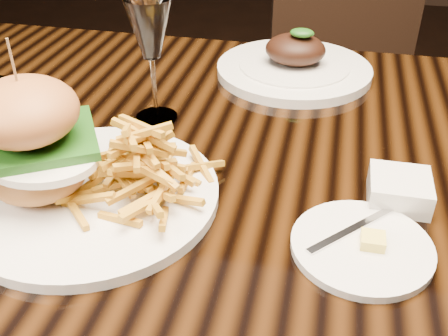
% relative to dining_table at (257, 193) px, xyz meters
% --- Properties ---
extents(dining_table, '(1.60, 0.90, 0.75)m').
position_rel_dining_table_xyz_m(dining_table, '(0.00, 0.00, 0.00)').
color(dining_table, black).
rests_on(dining_table, ground).
extents(burger_plate, '(0.33, 0.33, 0.22)m').
position_rel_dining_table_xyz_m(burger_plate, '(-0.20, -0.16, 0.14)').
color(burger_plate, white).
rests_on(burger_plate, dining_table).
extents(side_saucer, '(0.16, 0.16, 0.02)m').
position_rel_dining_table_xyz_m(side_saucer, '(0.15, -0.19, 0.08)').
color(side_saucer, white).
rests_on(side_saucer, dining_table).
extents(ramekin, '(0.08, 0.08, 0.04)m').
position_rel_dining_table_xyz_m(ramekin, '(0.20, -0.08, 0.09)').
color(ramekin, white).
rests_on(ramekin, dining_table).
extents(wine_glass, '(0.07, 0.07, 0.20)m').
position_rel_dining_table_xyz_m(wine_glass, '(-0.18, 0.07, 0.22)').
color(wine_glass, white).
rests_on(wine_glass, dining_table).
extents(far_dish, '(0.30, 0.30, 0.10)m').
position_rel_dining_table_xyz_m(far_dish, '(0.02, 0.30, 0.09)').
color(far_dish, white).
rests_on(far_dish, dining_table).
extents(chair_far, '(0.55, 0.55, 0.95)m').
position_rel_dining_table_xyz_m(chair_far, '(0.14, 0.89, -0.13)').
color(chair_far, black).
rests_on(chair_far, ground).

